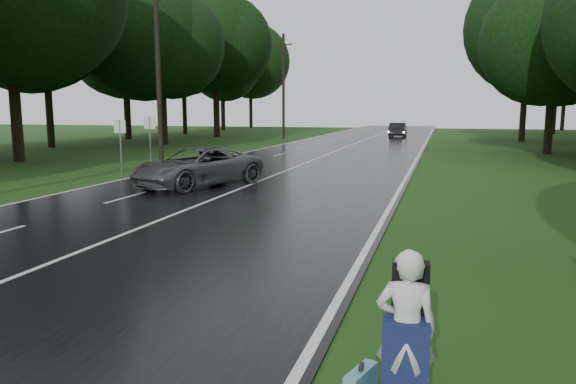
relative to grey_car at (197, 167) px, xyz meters
name	(u,v)px	position (x,y,z in m)	size (l,w,h in m)	color
ground	(29,273)	(1.86, -11.16, -0.78)	(160.00, 160.00, 0.00)	#1E4313
road	(301,165)	(1.86, 8.84, -0.76)	(12.00, 140.00, 0.04)	black
lane_center	(301,165)	(1.86, 8.84, -0.74)	(0.12, 140.00, 0.01)	silver
grey_car	(197,167)	(0.00, 0.00, 0.00)	(2.47, 5.35, 1.49)	#494B4E
far_car	(398,130)	(4.49, 39.68, 0.02)	(1.62, 4.63, 1.53)	black
hitchhiker	(406,335)	(8.87, -13.88, -0.01)	(0.63, 0.57, 1.67)	silver
utility_pole_mid	(161,161)	(-6.64, 9.16, -0.78)	(1.80, 0.28, 10.36)	black
utility_pole_far	(284,138)	(-6.64, 34.44, -0.78)	(1.80, 0.28, 10.44)	black
road_sign_a	(122,174)	(-5.34, 3.07, -0.78)	(0.60, 0.10, 2.51)	white
road_sign_b	(151,168)	(-5.34, 5.74, -0.78)	(0.63, 0.10, 2.63)	white
tree_left_d	(19,161)	(-14.48, 6.72, -0.78)	(10.66, 10.66, 16.66)	black
tree_left_e	(165,144)	(-13.77, 22.59, -0.78)	(9.47, 9.47, 14.80)	black
tree_left_f	(217,137)	(-14.34, 35.18, -0.78)	(11.62, 11.62, 18.15)	black
tree_right_e	(547,154)	(15.92, 20.73, -0.78)	(8.05, 8.05, 12.58)	black
tree_right_f	(521,141)	(16.21, 35.90, -0.78)	(11.01, 11.01, 17.20)	black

